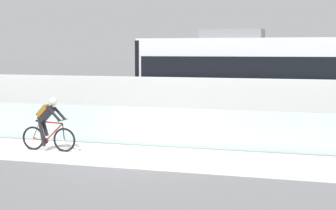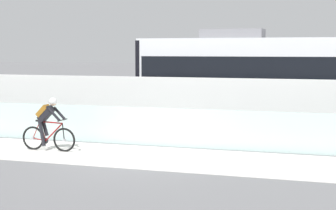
% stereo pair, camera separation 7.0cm
% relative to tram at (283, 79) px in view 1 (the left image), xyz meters
% --- Properties ---
extents(ground_plane, '(200.00, 200.00, 0.00)m').
position_rel_tram_xyz_m(ground_plane, '(-3.33, -6.85, -1.89)').
color(ground_plane, slate).
extents(bike_path_deck, '(32.00, 3.20, 0.01)m').
position_rel_tram_xyz_m(bike_path_deck, '(-3.33, -6.85, -1.89)').
color(bike_path_deck, silver).
rests_on(bike_path_deck, ground).
extents(glass_parapet, '(32.00, 0.05, 1.21)m').
position_rel_tram_xyz_m(glass_parapet, '(-3.33, -5.00, -1.29)').
color(glass_parapet, '#ADC6C1').
rests_on(glass_parapet, ground).
extents(concrete_barrier_wall, '(32.00, 0.36, 2.07)m').
position_rel_tram_xyz_m(concrete_barrier_wall, '(-3.33, -3.20, -0.86)').
color(concrete_barrier_wall, silver).
rests_on(concrete_barrier_wall, ground).
extents(tram_rail_near, '(32.00, 0.08, 0.01)m').
position_rel_tram_xyz_m(tram_rail_near, '(-3.33, -0.72, -1.89)').
color(tram_rail_near, '#595654').
rests_on(tram_rail_near, ground).
extents(tram_rail_far, '(32.00, 0.08, 0.01)m').
position_rel_tram_xyz_m(tram_rail_far, '(-3.33, 0.72, -1.89)').
color(tram_rail_far, '#595654').
rests_on(tram_rail_far, ground).
extents(tram, '(11.06, 2.54, 3.81)m').
position_rel_tram_xyz_m(tram, '(0.00, 0.00, 0.00)').
color(tram, silver).
rests_on(tram, ground).
extents(cyclist_on_bike, '(1.77, 0.58, 1.61)m').
position_rel_tram_xyz_m(cyclist_on_bike, '(-6.16, -6.85, -1.09)').
color(cyclist_on_bike, black).
rests_on(cyclist_on_bike, ground).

